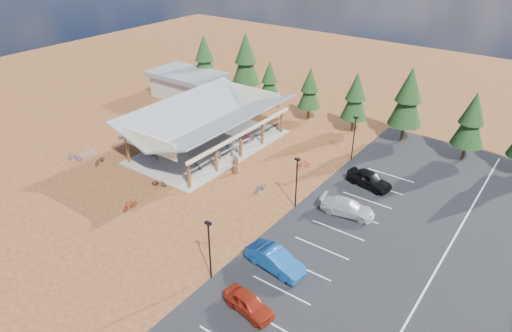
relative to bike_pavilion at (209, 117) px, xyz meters
name	(u,v)px	position (x,y,z in m)	size (l,w,h in m)	color
ground	(240,199)	(10.00, -7.00, -3.82)	(140.00, 140.00, 0.00)	#582917
asphalt_lot	(444,256)	(28.50, -4.00, -3.80)	(27.00, 44.00, 0.04)	black
concrete_pad	(210,146)	(0.00, 0.00, -3.77)	(10.60, 18.60, 0.10)	gray
bike_pavilion	(209,117)	(0.00, 0.00, 0.00)	(11.65, 19.40, 4.97)	brown
outbuilding	(188,84)	(-14.00, 11.00, -1.80)	(11.00, 7.00, 3.90)	#ADA593
lamp_post_0	(209,247)	(15.00, -17.00, -0.85)	(0.50, 0.25, 5.14)	black
lamp_post_1	(297,179)	(15.00, -5.00, -0.85)	(0.50, 0.25, 5.14)	black
lamp_post_2	(354,135)	(15.00, 7.00, -0.85)	(0.50, 0.25, 5.14)	black
trash_bin_0	(236,163)	(5.51, -2.10, -3.37)	(0.60, 0.60, 0.90)	#49311A
trash_bin_1	(235,169)	(6.40, -3.26, -3.37)	(0.60, 0.60, 0.90)	#49311A
pine_0	(204,57)	(-13.73, 14.69, 1.55)	(3.77, 3.77, 8.79)	#382314
pine_1	(246,59)	(-6.64, 15.80, 2.16)	(4.21, 4.21, 9.80)	#382314
pine_2	(270,80)	(-1.47, 14.44, 0.38)	(2.96, 2.96, 6.89)	#382314
pine_3	(310,88)	(5.07, 14.27, 0.52)	(3.06, 3.06, 7.12)	#382314
pine_4	(356,96)	(11.64, 14.09, 0.88)	(3.31, 3.31, 7.70)	#382314
pine_5	(408,97)	(17.80, 14.98, 1.83)	(3.97, 3.97, 9.25)	#382314
pine_6	(472,120)	(25.15, 14.17, 1.07)	(3.44, 3.44, 8.02)	#382314
bike_0	(154,156)	(-2.87, -6.23, -3.30)	(0.56, 1.60, 0.84)	black
bike_1	(186,150)	(-1.01, -3.08, -3.28)	(0.42, 1.49, 0.90)	#94969C
bike_2	(212,131)	(-2.04, 2.60, -3.32)	(0.53, 1.52, 0.80)	navy
bike_3	(224,125)	(-1.86, 4.88, -3.26)	(0.44, 1.54, 0.93)	maroon
bike_4	(197,165)	(2.59, -5.08, -3.33)	(0.53, 1.51, 0.79)	black
bike_5	(217,153)	(2.55, -1.81, -3.17)	(0.52, 1.85, 1.11)	#97999E
bike_6	(224,145)	(1.72, 0.47, -3.28)	(0.59, 1.70, 0.89)	navy
bike_7	(250,136)	(2.69, 4.24, -3.26)	(0.44, 1.54, 0.93)	#A11C3A
bike_8	(100,161)	(-6.96, -10.51, -3.39)	(0.57, 1.64, 0.86)	black
bike_9	(89,153)	(-9.38, -10.19, -3.34)	(0.46, 1.62, 0.97)	#9EA3A8
bike_10	(74,157)	(-9.95, -11.68, -3.34)	(0.64, 1.84, 0.97)	navy
bike_11	(130,205)	(2.77, -14.50, -3.34)	(0.46, 1.62, 0.97)	maroon
bike_12	(159,183)	(1.88, -9.98, -3.43)	(0.53, 1.51, 0.79)	black
bike_14	(260,188)	(10.75, -4.76, -3.37)	(0.60, 1.73, 0.91)	navy
bike_15	(303,164)	(11.65, 1.94, -3.33)	(0.47, 1.65, 0.99)	maroon
bike_16	(234,156)	(4.43, -0.98, -3.38)	(0.59, 1.70, 0.89)	black
car_0	(249,303)	(19.30, -17.99, -3.10)	(1.62, 4.03, 1.37)	maroon
car_1	(275,260)	(18.30, -13.28, -2.96)	(1.75, 5.01, 1.65)	navy
car_3	(348,207)	(19.50, -3.28, -3.06)	(2.02, 4.96, 1.44)	#B1B1B1
car_4	(369,179)	(19.02, 2.57, -2.98)	(1.90, 4.72, 1.61)	black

